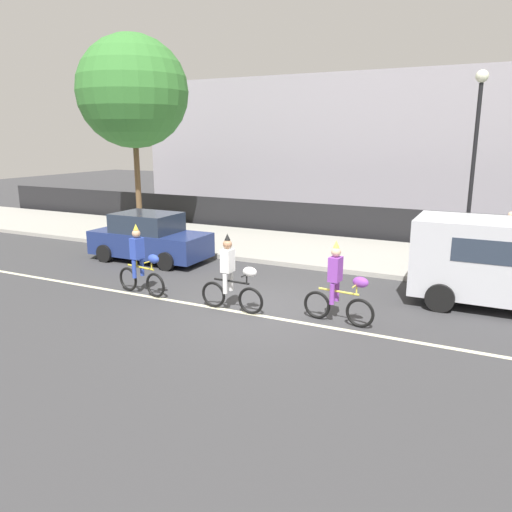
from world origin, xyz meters
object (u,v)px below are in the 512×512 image
(pedestrian_onlooker, at_px, (509,234))
(street_lamp_post, at_px, (475,143))
(parade_cyclist_cobalt, at_px, (141,264))
(parked_car_navy, at_px, (149,238))
(parade_cyclist_zebra, at_px, (232,278))
(parade_cyclist_purple, at_px, (339,288))

(pedestrian_onlooker, bearing_deg, street_lamp_post, -121.21)
(parade_cyclist_cobalt, distance_m, street_lamp_post, 10.22)
(parade_cyclist_cobalt, height_order, street_lamp_post, street_lamp_post)
(street_lamp_post, bearing_deg, parked_car_navy, -163.83)
(parade_cyclist_zebra, relative_size, pedestrian_onlooker, 1.19)
(parked_car_navy, bearing_deg, street_lamp_post, 16.17)
(street_lamp_post, bearing_deg, parade_cyclist_zebra, -128.23)
(parade_cyclist_purple, bearing_deg, parade_cyclist_cobalt, -177.29)
(parade_cyclist_zebra, distance_m, parked_car_navy, 5.98)
(parade_cyclist_purple, relative_size, street_lamp_post, 0.33)
(parade_cyclist_purple, xyz_separation_m, pedestrian_onlooker, (3.44, 7.73, 0.17))
(parade_cyclist_purple, bearing_deg, parked_car_navy, 159.03)
(street_lamp_post, height_order, pedestrian_onlooker, street_lamp_post)
(parked_car_navy, bearing_deg, parade_cyclist_cobalt, -55.46)
(street_lamp_post, relative_size, pedestrian_onlooker, 3.62)
(parked_car_navy, bearing_deg, pedestrian_onlooker, 23.66)
(street_lamp_post, bearing_deg, pedestrian_onlooker, 58.79)
(parade_cyclist_purple, xyz_separation_m, parked_car_navy, (-7.58, 2.91, -0.06))
(parade_cyclist_cobalt, xyz_separation_m, parade_cyclist_purple, (5.41, 0.26, 0.00))
(parade_cyclist_cobalt, bearing_deg, parade_cyclist_purple, 2.71)
(parade_cyclist_purple, distance_m, street_lamp_post, 6.93)
(parade_cyclist_cobalt, relative_size, parade_cyclist_purple, 1.00)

